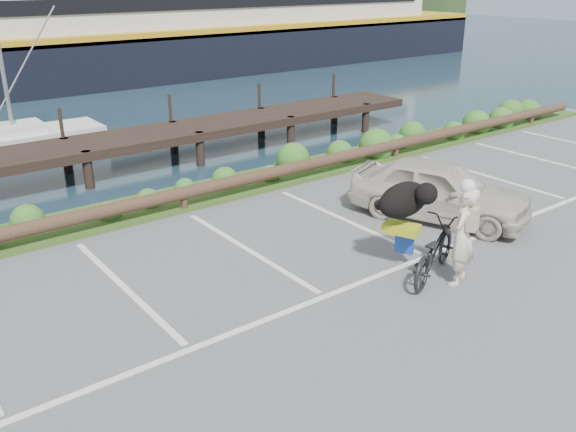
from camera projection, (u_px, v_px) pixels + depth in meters
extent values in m
plane|color=#545456|center=(310.00, 288.00, 10.69)|extent=(72.00, 72.00, 0.00)
cube|color=#3D5B21|center=(171.00, 201.00, 14.58)|extent=(34.00, 1.60, 0.10)
imported|color=black|center=(434.00, 250.00, 10.89)|extent=(2.10, 1.39, 1.04)
imported|color=beige|center=(462.00, 236.00, 10.53)|extent=(0.77, 0.65, 1.80)
ellipsoid|color=black|center=(404.00, 200.00, 10.88)|extent=(0.93, 1.25, 0.65)
imported|color=beige|center=(440.00, 190.00, 13.47)|extent=(2.97, 4.25, 1.34)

